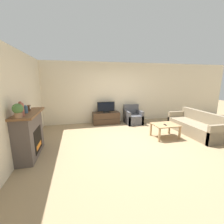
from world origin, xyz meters
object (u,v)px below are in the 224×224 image
mantel_clock (29,108)px  armchair (133,117)px  tv_stand (106,118)px  mantel_vase_left (21,109)px  fireplace (29,134)px  mantel_vase_centre_left (26,109)px  potted_plant (18,110)px  remote (165,125)px  couch (195,126)px  coffee_table (165,126)px  tv (106,107)px

mantel_clock → armchair: size_ratio=0.18×
tv_stand → mantel_vase_left: bearing=-131.2°
fireplace → tv_stand: fireplace is taller
mantel_vase_centre_left → potted_plant: size_ratio=0.64×
mantel_vase_centre_left → tv_stand: mantel_vase_centre_left is taller
mantel_vase_left → tv_stand: bearing=48.8°
tv_stand → remote: 2.68m
remote → couch: bearing=9.4°
mantel_vase_centre_left → armchair: 4.39m
tv_stand → coffee_table: bearing=-52.4°
mantel_clock → remote: 4.07m
potted_plant → coffee_table: potted_plant is taller
mantel_vase_left → remote: bearing=8.8°
mantel_clock → tv: mantel_clock is taller
fireplace → mantel_vase_centre_left: size_ratio=7.05×
mantel_clock → tv_stand: 3.45m
mantel_clock → potted_plant: bearing=-90.1°
tv_stand → tv: bearing=-90.0°
mantel_vase_left → armchair: mantel_vase_left is taller
potted_plant → tv: bearing=50.5°
mantel_vase_left → coffee_table: 4.21m
tv_stand → mantel_clock: bearing=-137.5°
potted_plant → mantel_clock: bearing=89.9°
couch → mantel_vase_centre_left: bearing=-175.1°
armchair → tv_stand: bearing=169.7°
tv → coffee_table: tv is taller
mantel_vase_left → tv: mantel_vase_left is taller
tv → couch: (2.91, -2.02, -0.46)m
tv → coffee_table: (1.61, -2.09, -0.34)m
fireplace → coffee_table: fireplace is taller
mantel_vase_centre_left → armchair: size_ratio=0.24×
armchair → remote: 2.00m
fireplace → mantel_vase_left: 0.83m
mantel_clock → couch: size_ratio=0.07×
coffee_table → couch: couch is taller
fireplace → mantel_clock: (0.02, 0.14, 0.64)m
mantel_vase_left → mantel_vase_centre_left: size_ratio=1.66×
fireplace → tv_stand: size_ratio=1.18×
fireplace → mantel_vase_centre_left: bearing=-80.7°
potted_plant → armchair: potted_plant is taller
tv → mantel_vase_left: bearing=-131.2°
mantel_clock → couch: bearing=2.3°
potted_plant → tv_stand: size_ratio=0.26×
fireplace → potted_plant: bearing=-88.3°
remote → armchair: bearing=103.8°
mantel_vase_left → armchair: (3.64, 2.57, -1.02)m
fireplace → tv: bearing=44.0°
mantel_clock → couch: (5.35, 0.22, -0.95)m
mantel_vase_centre_left → coffee_table: mantel_vase_centre_left is taller
fireplace → coffee_table: size_ratio=1.70×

